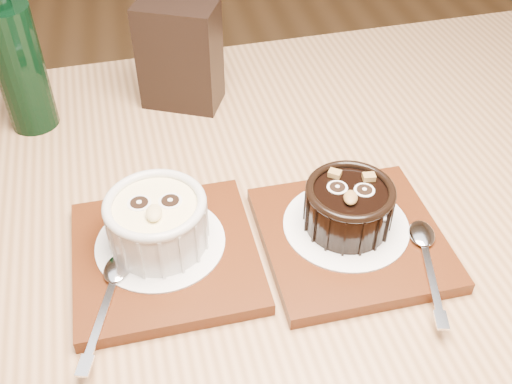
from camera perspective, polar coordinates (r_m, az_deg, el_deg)
The scene contains 11 objects.
table at distance 0.70m, azimuth -0.80°, elevation -9.13°, with size 1.24×0.87×0.75m.
tray_left at distance 0.61m, azimuth -8.60°, elevation -6.04°, with size 0.18×0.18×0.01m, color #55250E.
doily_left at distance 0.61m, azimuth -9.08°, elevation -4.76°, with size 0.13×0.13×0.00m, color white.
ramekin_white at distance 0.59m, azimuth -9.41°, elevation -2.66°, with size 0.10×0.10×0.06m.
spoon_left at distance 0.57m, azimuth -13.96°, elevation -9.72°, with size 0.03×0.13×0.01m, color silver, non-canonical shape.
tray_right at distance 0.63m, azimuth 9.06°, elevation -4.35°, with size 0.18×0.18×0.01m, color #55250E.
doily_right at distance 0.63m, azimuth 8.56°, elevation -3.12°, with size 0.13×0.13×0.00m, color white.
ramekin_dark at distance 0.61m, azimuth 8.83°, elevation -1.21°, with size 0.09×0.09×0.05m.
spoon_right at distance 0.61m, azimuth 16.05°, elevation -6.20°, with size 0.03×0.13×0.01m, color silver, non-canonical shape.
condiment_stand at distance 0.80m, azimuth -7.26°, elevation 12.77°, with size 0.10×0.06×0.14m, color black.
green_bottle at distance 0.79m, azimuth -21.67°, elevation 11.28°, with size 0.06×0.06×0.22m.
Camera 1 is at (-0.05, -0.66, 1.21)m, focal length 42.00 mm.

